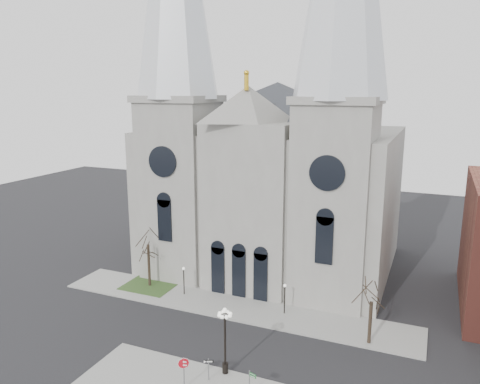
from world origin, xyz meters
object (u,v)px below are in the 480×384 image
at_px(one_way_sign, 208,365).
at_px(street_name_sign, 250,381).
at_px(stop_sign, 184,366).
at_px(globe_lamp, 225,333).

height_order(one_way_sign, street_name_sign, street_name_sign).
bearing_deg(stop_sign, street_name_sign, -2.72).
height_order(stop_sign, street_name_sign, stop_sign).
height_order(stop_sign, one_way_sign, stop_sign).
height_order(globe_lamp, one_way_sign, globe_lamp).
relative_size(stop_sign, one_way_sign, 1.38).
bearing_deg(street_name_sign, globe_lamp, 162.14).
bearing_deg(one_way_sign, street_name_sign, -33.30).
distance_m(globe_lamp, street_name_sign, 4.35).
distance_m(stop_sign, one_way_sign, 2.18).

